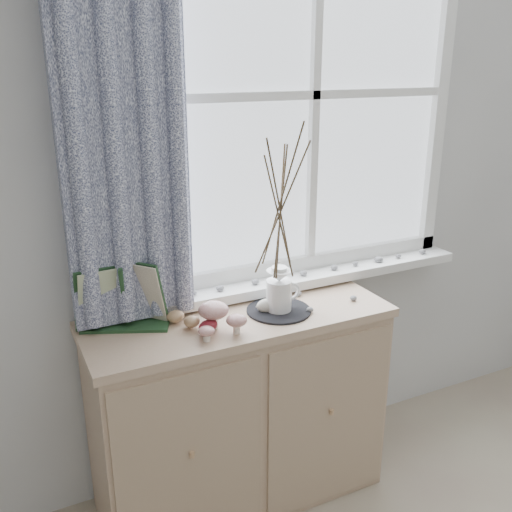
{
  "coord_description": "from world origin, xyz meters",
  "views": [
    {
      "loc": [
        -0.97,
        -0.08,
        1.79
      ],
      "look_at": [
        -0.1,
        1.7,
        1.1
      ],
      "focal_mm": 40.0,
      "sensor_mm": 36.0,
      "label": 1
    }
  ],
  "objects_px": {
    "sideboard": "(240,409)",
    "toadstool_cluster": "(218,315)",
    "twig_pitcher": "(280,204)",
    "botanical_book": "(125,299)"
  },
  "relations": [
    {
      "from": "botanical_book",
      "to": "twig_pitcher",
      "type": "distance_m",
      "value": 0.66
    },
    {
      "from": "sideboard",
      "to": "twig_pitcher",
      "type": "distance_m",
      "value": 0.87
    },
    {
      "from": "botanical_book",
      "to": "toadstool_cluster",
      "type": "relative_size",
      "value": 1.96
    },
    {
      "from": "toadstool_cluster",
      "to": "sideboard",
      "type": "bearing_deg",
      "value": 34.76
    },
    {
      "from": "sideboard",
      "to": "botanical_book",
      "type": "bearing_deg",
      "value": 171.88
    },
    {
      "from": "botanical_book",
      "to": "twig_pitcher",
      "type": "relative_size",
      "value": 0.49
    },
    {
      "from": "sideboard",
      "to": "botanical_book",
      "type": "relative_size",
      "value": 3.26
    },
    {
      "from": "toadstool_cluster",
      "to": "twig_pitcher",
      "type": "height_order",
      "value": "twig_pitcher"
    },
    {
      "from": "toadstool_cluster",
      "to": "twig_pitcher",
      "type": "bearing_deg",
      "value": 10.66
    },
    {
      "from": "sideboard",
      "to": "toadstool_cluster",
      "type": "relative_size",
      "value": 6.38
    }
  ]
}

